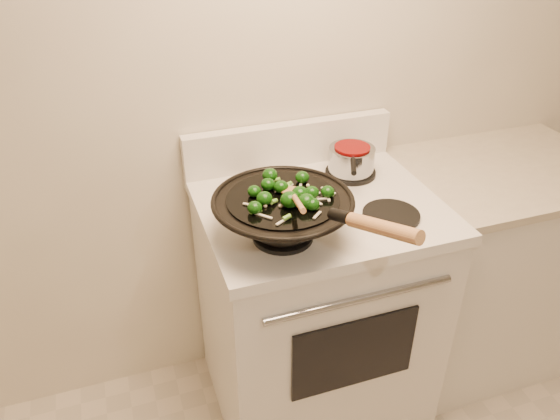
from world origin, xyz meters
name	(u,v)px	position (x,y,z in m)	size (l,w,h in m)	color
stove	(315,306)	(-0.16, 1.17, 0.47)	(0.78, 0.67, 1.08)	white
counter_unit	(486,264)	(0.62, 1.20, 0.46)	(0.79, 0.62, 0.91)	white
wok	(284,215)	(-0.34, 1.02, 1.00)	(0.41, 0.66, 0.26)	black
stirfry	(288,193)	(-0.32, 1.01, 1.07)	(0.27, 0.27, 0.05)	#0D3908
wooden_spoon	(294,196)	(-0.32, 0.97, 1.09)	(0.10, 0.27, 0.10)	#A87342
saucepan	(351,159)	(0.02, 1.32, 0.98)	(0.16, 0.25, 0.10)	gray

